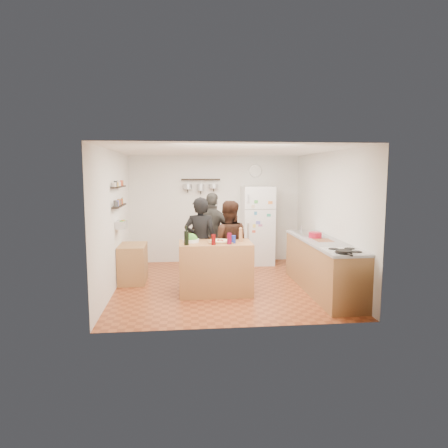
{
  "coord_description": "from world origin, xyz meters",
  "views": [
    {
      "loc": [
        -0.75,
        -7.29,
        2.1
      ],
      "look_at": [
        0.0,
        0.1,
        1.15
      ],
      "focal_mm": 32.0,
      "sensor_mm": 36.0,
      "label": 1
    }
  ],
  "objects": [
    {
      "name": "wine_glass_far",
      "position": [
        0.01,
        -0.7,
        1.0
      ],
      "size": [
        0.08,
        0.08,
        0.19
      ],
      "primitive_type": "cylinder",
      "color": "#5F0820",
      "rests_on": "prep_island"
    },
    {
      "name": "pizza",
      "position": [
        -0.13,
        -0.52,
        0.94
      ],
      "size": [
        0.34,
        0.34,
        0.02
      ],
      "primitive_type": "cylinder",
      "color": "#CAB885",
      "rests_on": "pizza_board"
    },
    {
      "name": "wine_bottle",
      "position": [
        -0.71,
        -0.72,
        1.03
      ],
      "size": [
        0.08,
        0.08,
        0.24
      ],
      "primitive_type": "cylinder",
      "color": "black",
      "rests_on": "prep_island"
    },
    {
      "name": "person_back",
      "position": [
        -0.18,
        0.62,
        0.86
      ],
      "size": [
        1.09,
        0.77,
        1.71
      ],
      "primitive_type": "imported",
      "rotation": [
        0.0,
        0.0,
        2.75
      ],
      "color": "#2B2926",
      "rests_on": "floor"
    },
    {
      "name": "produce_basket",
      "position": [
        -1.9,
        0.2,
        1.15
      ],
      "size": [
        0.18,
        0.35,
        0.14
      ],
      "primitive_type": "cube",
      "color": "silver",
      "rests_on": "left_wall"
    },
    {
      "name": "side_table",
      "position": [
        -1.74,
        0.41,
        0.36
      ],
      "size": [
        0.5,
        0.8,
        0.73
      ],
      "primitive_type": "cube",
      "color": "#A77646",
      "rests_on": "floor"
    },
    {
      "name": "spice_shelf_upper",
      "position": [
        -1.93,
        0.2,
        1.85
      ],
      "size": [
        0.12,
        1.0,
        0.02
      ],
      "primitive_type": "cube",
      "color": "black",
      "rests_on": "left_wall"
    },
    {
      "name": "prep_island",
      "position": [
        -0.21,
        -0.5,
        0.46
      ],
      "size": [
        1.25,
        0.72,
        0.91
      ],
      "primitive_type": "cube",
      "color": "#A4683C",
      "rests_on": "floor"
    },
    {
      "name": "person_left",
      "position": [
        -0.45,
        -0.02,
        0.83
      ],
      "size": [
        0.68,
        0.52,
        1.67
      ],
      "primitive_type": "imported",
      "rotation": [
        0.0,
        0.0,
        2.93
      ],
      "color": "black",
      "rests_on": "floor"
    },
    {
      "name": "salt_canister",
      "position": [
        0.09,
        -0.62,
        0.98
      ],
      "size": [
        0.08,
        0.08,
        0.13
      ],
      "primitive_type": "cylinder",
      "color": "navy",
      "rests_on": "prep_island"
    },
    {
      "name": "salad_bowl",
      "position": [
        -0.63,
        -0.45,
        0.94
      ],
      "size": [
        0.28,
        0.28,
        0.06
      ],
      "primitive_type": "cylinder",
      "color": "white",
      "rests_on": "prep_island"
    },
    {
      "name": "skillet",
      "position": [
        1.6,
        -1.7,
        0.94
      ],
      "size": [
        0.24,
        0.24,
        0.05
      ],
      "primitive_type": "cylinder",
      "color": "black",
      "rests_on": "stove_top"
    },
    {
      "name": "stove_top",
      "position": [
        1.7,
        -1.5,
        0.91
      ],
      "size": [
        0.6,
        0.62,
        0.02
      ],
      "primitive_type": "cube",
      "color": "white",
      "rests_on": "counter_run"
    },
    {
      "name": "red_bowl",
      "position": [
        1.65,
        -0.25,
        0.97
      ],
      "size": [
        0.24,
        0.24,
        0.1
      ],
      "primitive_type": "cylinder",
      "color": "#A4122A",
      "rests_on": "counter_run"
    },
    {
      "name": "counter_run",
      "position": [
        1.7,
        -0.55,
        0.45
      ],
      "size": [
        0.63,
        2.63,
        0.9
      ],
      "primitive_type": "cube",
      "color": "#9E7042",
      "rests_on": "floor"
    },
    {
      "name": "wall_clock",
      "position": [
        0.95,
        2.08,
        2.15
      ],
      "size": [
        0.3,
        0.03,
        0.3
      ],
      "primitive_type": "cylinder",
      "rotation": [
        1.57,
        0.0,
        0.0
      ],
      "color": "silver",
      "rests_on": "back_wall"
    },
    {
      "name": "fridge",
      "position": [
        0.95,
        1.75,
        0.9
      ],
      "size": [
        0.7,
        0.68,
        1.8
      ],
      "primitive_type": "cube",
      "color": "white",
      "rests_on": "floor"
    },
    {
      "name": "room_shell",
      "position": [
        0.0,
        0.39,
        1.25
      ],
      "size": [
        4.2,
        4.2,
        4.2
      ],
      "color": "brown",
      "rests_on": "ground"
    },
    {
      "name": "cutting_board",
      "position": [
        1.7,
        -0.54,
        0.91
      ],
      "size": [
        0.3,
        0.4,
        0.02
      ],
      "primitive_type": "cube",
      "color": "brown",
      "rests_on": "counter_run"
    },
    {
      "name": "sink",
      "position": [
        1.7,
        0.3,
        0.92
      ],
      "size": [
        0.5,
        0.8,
        0.03
      ],
      "primitive_type": "cube",
      "color": "silver",
      "rests_on": "counter_run"
    },
    {
      "name": "person_center",
      "position": [
        0.06,
        -0.05,
        0.8
      ],
      "size": [
        0.86,
        0.72,
        1.6
      ],
      "primitive_type": "imported",
      "rotation": [
        0.0,
        0.0,
        2.99
      ],
      "color": "black",
      "rests_on": "floor"
    },
    {
      "name": "spice_shelf_lower",
      "position": [
        -1.93,
        0.2,
        1.5
      ],
      "size": [
        0.12,
        1.0,
        0.02
      ],
      "primitive_type": "cube",
      "color": "black",
      "rests_on": "left_wall"
    },
    {
      "name": "pepper_mill",
      "position": [
        0.24,
        -0.45,
        1.01
      ],
      "size": [
        0.06,
        0.06,
        0.2
      ],
      "primitive_type": "cylinder",
      "color": "#AB7247",
      "rests_on": "prep_island"
    },
    {
      "name": "wine_glass_near",
      "position": [
        -0.26,
        -0.74,
        1.0
      ],
      "size": [
        0.07,
        0.07,
        0.17
      ],
      "primitive_type": "cylinder",
      "color": "#5D0808",
      "rests_on": "prep_island"
    },
    {
      "name": "pizza_board",
      "position": [
        -0.13,
        -0.52,
        0.92
      ],
      "size": [
        0.42,
        0.34,
        0.02
      ],
      "primitive_type": "cube",
      "color": "brown",
      "rests_on": "prep_island"
    },
    {
      "name": "pot_rack",
      "position": [
        -0.35,
        2.0,
        1.95
      ],
      "size": [
        0.9,
        0.04,
        0.04
      ],
      "primitive_type": "cube",
      "color": "black",
      "rests_on": "back_wall"
    }
  ]
}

